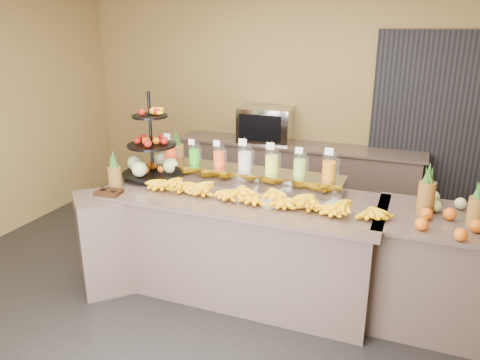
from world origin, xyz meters
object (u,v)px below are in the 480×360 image
Objects in this scene: pitcher_tray at (245,177)px; oven_warmer at (266,124)px; condiment_caddy at (109,192)px; fruit_stand at (156,157)px; banana_heap at (256,192)px; right_fruit_pile at (447,213)px.

oven_warmer reaches higher than pitcher_tray.
oven_warmer is (0.67, 2.36, 0.20)m from condiment_caddy.
oven_warmer is at bearing 65.27° from fruit_stand.
banana_heap reaches higher than pitcher_tray.
oven_warmer is at bearing 106.23° from banana_heap.
right_fruit_pile reaches higher than banana_heap.
condiment_caddy is at bearing -171.71° from right_fruit_pile.
pitcher_tray is 0.87× the size of banana_heap.
fruit_stand reaches higher than pitcher_tray.
condiment_caddy is at bearing -165.60° from banana_heap.
right_fruit_pile is (2.76, 0.40, 0.07)m from condiment_caddy.
right_fruit_pile is at bearing 8.29° from condiment_caddy.
pitcher_tray is 1.76m from right_fruit_pile.
banana_heap is 1.14m from fruit_stand.
condiment_caddy is at bearing -146.10° from pitcher_tray.
fruit_stand is at bearing -110.59° from oven_warmer.
pitcher_tray is 3.77× the size of right_fruit_pile.
right_fruit_pile reaches higher than pitcher_tray.
oven_warmer is (-2.09, 1.96, 0.14)m from right_fruit_pile.
condiment_caddy is (-1.26, -0.32, -0.06)m from banana_heap.
right_fruit_pile is at bearing 2.98° from banana_heap.
condiment_caddy is at bearing -110.55° from oven_warmer.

